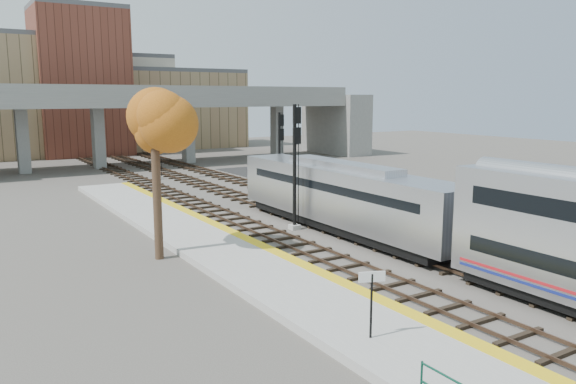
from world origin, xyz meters
TOP-DOWN VIEW (x-y plane):
  - ground at (0.00, 0.00)m, footprint 160.00×160.00m
  - platform at (-7.25, 0.00)m, footprint 4.50×60.00m
  - yellow_strip at (-5.35, 0.00)m, footprint 0.70×60.00m
  - tracks at (0.93, 12.50)m, footprint 10.70×95.00m
  - overpass at (4.92, 45.00)m, footprint 54.00×12.00m
  - buildings_far at (1.26, 66.57)m, footprint 43.00×21.00m
  - parking_lot at (14.00, 28.00)m, footprint 14.00×18.00m
  - locomotive at (1.00, 5.17)m, footprint 3.02×19.05m
  - signal_mast_near at (-1.10, 7.19)m, footprint 0.60×0.64m
  - signal_mast_mid at (3.00, 15.86)m, footprint 0.60×0.64m
  - signal_mast_far at (-1.10, 32.64)m, footprint 0.60×0.64m
  - station_sign at (-7.99, -8.29)m, footprint 0.86×0.37m
  - tree at (-10.48, 5.46)m, footprint 3.60×3.60m
  - car_a at (10.93, 22.10)m, footprint 1.82×3.96m
  - car_b at (12.99, 29.76)m, footprint 3.02×4.28m
  - car_c at (17.83, 32.89)m, footprint 1.87×3.94m

SIDE VIEW (x-z plane):
  - ground at x=0.00m, z-range 0.00..0.00m
  - parking_lot at x=14.00m, z-range 0.00..0.04m
  - tracks at x=0.93m, z-range -0.05..0.20m
  - platform at x=-7.25m, z-range 0.00..0.35m
  - yellow_strip at x=-5.35m, z-range 0.35..0.36m
  - car_c at x=17.83m, z-range 0.04..1.15m
  - car_a at x=10.93m, z-range 0.04..1.35m
  - car_b at x=12.99m, z-range 0.04..1.38m
  - station_sign at x=-7.99m, z-range 0.84..3.12m
  - locomotive at x=1.00m, z-range 0.23..4.33m
  - signal_mast_mid at x=3.00m, z-range -0.03..7.00m
  - signal_mast_far at x=-1.10m, z-range 0.01..7.23m
  - signal_mast_near at x=-1.10m, z-range 0.10..7.88m
  - overpass at x=4.92m, z-range 1.06..10.56m
  - tree at x=-10.48m, z-range 2.19..11.26m
  - buildings_far at x=1.26m, z-range -2.42..18.18m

